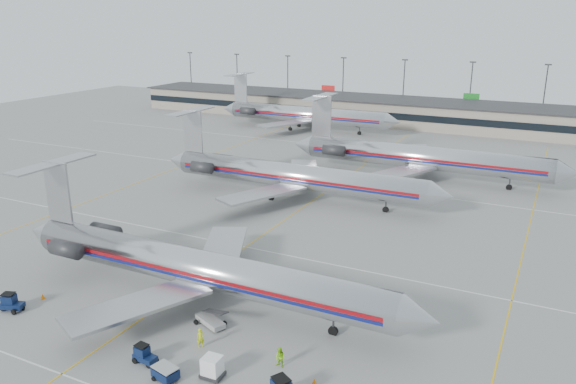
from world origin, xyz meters
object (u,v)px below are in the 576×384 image
Objects in this scene: jet_second_row at (290,175)px; tug_center at (144,355)px; uld_container at (212,367)px; belt_loader at (211,320)px; jet_foreground at (193,266)px.

jet_second_row is 23.21× the size of tug_center.
uld_container is (5.98, 0.82, 0.17)m from tug_center.
belt_loader is at bearing -74.68° from jet_second_row.
jet_second_row reaches higher than tug_center.
uld_container is 7.69m from belt_loader.
tug_center is at bearing -79.09° from jet_second_row.
uld_container is 0.44× the size of belt_loader.
uld_container reaches higher than tug_center.
belt_loader is at bearing 82.89° from tug_center.
jet_second_row reaches higher than uld_container.
jet_second_row is 44.53m from tug_center.
belt_loader is (10.00, -36.51, -3.01)m from jet_second_row.
jet_second_row reaches higher than belt_loader.
jet_second_row is 45.25m from uld_container.
jet_foreground is at bearing 109.65° from tug_center.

